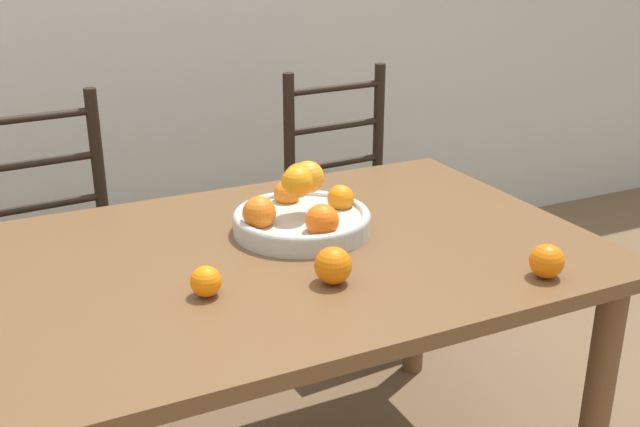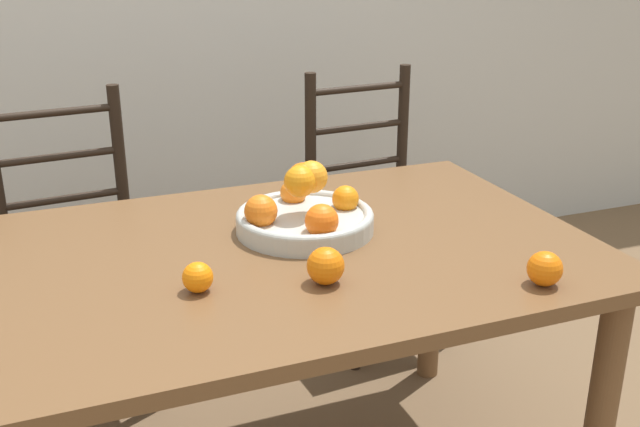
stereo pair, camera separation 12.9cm
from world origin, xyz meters
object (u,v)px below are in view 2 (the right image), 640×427
at_px(fruit_bowl, 304,213).
at_px(orange_loose_2, 198,277).
at_px(orange_loose_1, 326,266).
at_px(chair_right, 375,213).
at_px(orange_loose_0, 545,269).
at_px(chair_left, 76,255).

height_order(fruit_bowl, orange_loose_2, fruit_bowl).
relative_size(orange_loose_1, chair_right, 0.08).
distance_m(fruit_bowl, chair_right, 0.90).
xyz_separation_m(fruit_bowl, orange_loose_2, (-0.32, -0.23, -0.02)).
bearing_deg(orange_loose_1, fruit_bowl, 78.36).
bearing_deg(chair_right, orange_loose_2, -136.87).
distance_m(orange_loose_0, chair_right, 1.18).
xyz_separation_m(orange_loose_0, orange_loose_1, (-0.42, 0.17, 0.00)).
distance_m(chair_left, chair_right, 1.03).
bearing_deg(orange_loose_1, orange_loose_0, -22.35).
xyz_separation_m(orange_loose_2, chair_left, (-0.20, 0.90, -0.29)).
bearing_deg(fruit_bowl, chair_right, 52.45).
bearing_deg(orange_loose_0, orange_loose_2, 161.07).
xyz_separation_m(fruit_bowl, orange_loose_1, (-0.06, -0.29, -0.01)).
relative_size(orange_loose_0, chair_left, 0.08).
xyz_separation_m(orange_loose_2, chair_right, (0.83, 0.90, -0.29)).
distance_m(orange_loose_0, chair_left, 1.46).
distance_m(orange_loose_0, orange_loose_2, 0.72).
xyz_separation_m(chair_left, chair_right, (1.03, 0.00, 0.00)).
bearing_deg(chair_right, orange_loose_0, -101.77).
distance_m(orange_loose_2, chair_left, 0.97).
height_order(orange_loose_1, chair_left, chair_left).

